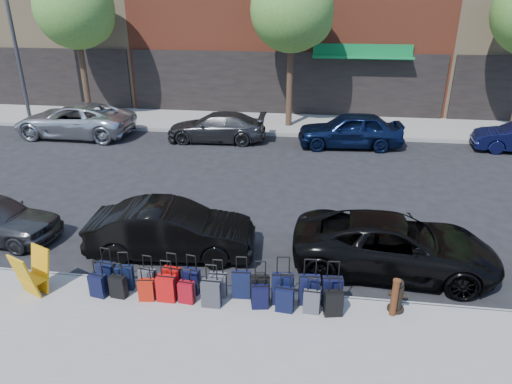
# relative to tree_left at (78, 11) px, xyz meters

# --- Properties ---
(ground) EXTENTS (120.00, 120.00, 0.00)m
(ground) POSITION_rel_tree_left_xyz_m (9.86, -9.50, -5.41)
(ground) COLOR black
(ground) RESTS_ON ground
(sidewalk_near) EXTENTS (60.00, 4.00, 0.15)m
(sidewalk_near) POSITION_rel_tree_left_xyz_m (9.86, -16.00, -5.34)
(sidewalk_near) COLOR gray
(sidewalk_near) RESTS_ON ground
(sidewalk_far) EXTENTS (60.00, 4.00, 0.15)m
(sidewalk_far) POSITION_rel_tree_left_xyz_m (9.86, 0.50, -5.34)
(sidewalk_far) COLOR gray
(sidewalk_far) RESTS_ON ground
(curb_near) EXTENTS (60.00, 0.08, 0.15)m
(curb_near) POSITION_rel_tree_left_xyz_m (9.86, -13.98, -5.34)
(curb_near) COLOR gray
(curb_near) RESTS_ON ground
(curb_far) EXTENTS (60.00, 0.08, 0.15)m
(curb_far) POSITION_rel_tree_left_xyz_m (9.86, -1.52, -5.34)
(curb_far) COLOR gray
(curb_far) RESTS_ON ground
(tree_left) EXTENTS (3.80, 3.80, 7.27)m
(tree_left) POSITION_rel_tree_left_xyz_m (0.00, 0.00, 0.00)
(tree_left) COLOR black
(tree_left) RESTS_ON sidewalk_far
(tree_center) EXTENTS (3.80, 3.80, 7.27)m
(tree_center) POSITION_rel_tree_left_xyz_m (10.50, 0.00, 0.00)
(tree_center) COLOR black
(tree_center) RESTS_ON sidewalk_far
(streetlight) EXTENTS (2.59, 0.18, 8.00)m
(streetlight) POSITION_rel_tree_left_xyz_m (-2.94, -0.70, -0.75)
(streetlight) COLOR #333338
(streetlight) RESTS_ON sidewalk_far
(suitcase_front_0) EXTENTS (0.41, 0.26, 0.94)m
(suitcase_front_0) POSITION_rel_tree_left_xyz_m (7.39, -14.30, -4.97)
(suitcase_front_0) COLOR black
(suitcase_front_0) RESTS_ON sidewalk_near
(suitcase_front_1) EXTENTS (0.40, 0.26, 0.89)m
(suitcase_front_1) POSITION_rel_tree_left_xyz_m (7.82, -14.33, -4.98)
(suitcase_front_1) COLOR black
(suitcase_front_1) RESTS_ON sidewalk_near
(suitcase_front_2) EXTENTS (0.38, 0.24, 0.87)m
(suitcase_front_2) POSITION_rel_tree_left_xyz_m (8.35, -14.35, -4.99)
(suitcase_front_2) COLOR #3A3A3F
(suitcase_front_2) RESTS_ON sidewalk_near
(suitcase_front_3) EXTENTS (0.41, 0.26, 0.93)m
(suitcase_front_3) POSITION_rel_tree_left_xyz_m (8.88, -14.29, -4.97)
(suitcase_front_3) COLOR maroon
(suitcase_front_3) RESTS_ON sidewalk_near
(suitcase_front_4) EXTENTS (0.40, 0.27, 0.90)m
(suitcase_front_4) POSITION_rel_tree_left_xyz_m (9.29, -14.25, -4.98)
(suitcase_front_4) COLOR black
(suitcase_front_4) RESTS_ON sidewalk_near
(suitcase_front_5) EXTENTS (0.37, 0.21, 0.87)m
(suitcase_front_5) POSITION_rel_tree_left_xyz_m (9.90, -14.31, -4.99)
(suitcase_front_5) COLOR #414146
(suitcase_front_5) RESTS_ON sidewalk_near
(suitcase_front_6) EXTENTS (0.41, 0.24, 0.95)m
(suitcase_front_6) POSITION_rel_tree_left_xyz_m (10.40, -14.26, -4.96)
(suitcase_front_6) COLOR black
(suitcase_front_6) RESTS_ON sidewalk_near
(suitcase_front_7) EXTENTS (0.41, 0.26, 0.94)m
(suitcase_front_7) POSITION_rel_tree_left_xyz_m (10.81, -14.35, -4.97)
(suitcase_front_7) COLOR black
(suitcase_front_7) RESTS_ON sidewalk_near
(suitcase_front_8) EXTENTS (0.47, 0.28, 1.08)m
(suitcase_front_8) POSITION_rel_tree_left_xyz_m (11.29, -14.35, -4.92)
(suitcase_front_8) COLOR black
(suitcase_front_8) RESTS_ON sidewalk_near
(suitcase_front_9) EXTENTS (0.45, 0.28, 1.03)m
(suitcase_front_9) POSITION_rel_tree_left_xyz_m (11.84, -14.29, -4.94)
(suitcase_front_9) COLOR black
(suitcase_front_9) RESTS_ON sidewalk_near
(suitcase_front_10) EXTENTS (0.44, 0.27, 1.00)m
(suitcase_front_10) POSITION_rel_tree_left_xyz_m (12.31, -14.26, -4.95)
(suitcase_front_10) COLOR black
(suitcase_front_10) RESTS_ON sidewalk_near
(suitcase_back_0) EXTENTS (0.38, 0.27, 0.84)m
(suitcase_back_0) POSITION_rel_tree_left_xyz_m (7.36, -14.66, -5.00)
(suitcase_back_0) COLOR black
(suitcase_back_0) RESTS_ON sidewalk_near
(suitcase_back_1) EXTENTS (0.36, 0.23, 0.81)m
(suitcase_back_1) POSITION_rel_tree_left_xyz_m (7.79, -14.63, -5.01)
(suitcase_back_1) COLOR black
(suitcase_back_1) RESTS_ON sidewalk_near
(suitcase_back_2) EXTENTS (0.35, 0.23, 0.78)m
(suitcase_back_2) POSITION_rel_tree_left_xyz_m (8.43, -14.65, -5.02)
(suitcase_back_2) COLOR #A5190A
(suitcase_back_2) RESTS_ON sidewalk_near
(suitcase_back_3) EXTENTS (0.40, 0.24, 0.94)m
(suitcase_back_3) POSITION_rel_tree_left_xyz_m (8.86, -14.60, -4.97)
(suitcase_back_3) COLOR #B30B0B
(suitcase_back_3) RESTS_ON sidewalk_near
(suitcase_back_4) EXTENTS (0.34, 0.22, 0.78)m
(suitcase_back_4) POSITION_rel_tree_left_xyz_m (9.29, -14.61, -5.02)
(suitcase_back_4) COLOR maroon
(suitcase_back_4) RESTS_ON sidewalk_near
(suitcase_back_5) EXTENTS (0.40, 0.23, 0.95)m
(suitcase_back_5) POSITION_rel_tree_left_xyz_m (9.84, -14.65, -4.97)
(suitcase_back_5) COLOR #333438
(suitcase_back_5) RESTS_ON sidewalk_near
(suitcase_back_7) EXTENTS (0.37, 0.25, 0.82)m
(suitcase_back_7) POSITION_rel_tree_left_xyz_m (10.84, -14.57, -5.01)
(suitcase_back_7) COLOR black
(suitcase_back_7) RESTS_ON sidewalk_near
(suitcase_back_8) EXTENTS (0.38, 0.24, 0.86)m
(suitcase_back_8) POSITION_rel_tree_left_xyz_m (11.35, -14.61, -4.99)
(suitcase_back_8) COLOR black
(suitcase_back_8) RESTS_ON sidewalk_near
(suitcase_back_9) EXTENTS (0.34, 0.21, 0.79)m
(suitcase_back_9) POSITION_rel_tree_left_xyz_m (11.90, -14.58, -5.02)
(suitcase_back_9) COLOR #403F45
(suitcase_back_9) RESTS_ON sidewalk_near
(suitcase_back_10) EXTENTS (0.40, 0.28, 0.87)m
(suitcase_back_10) POSITION_rel_tree_left_xyz_m (12.34, -14.60, -4.99)
(suitcase_back_10) COLOR black
(suitcase_back_10) RESTS_ON sidewalk_near
(fire_hydrant) EXTENTS (0.39, 0.34, 0.75)m
(fire_hydrant) POSITION_rel_tree_left_xyz_m (13.62, -14.28, -4.92)
(fire_hydrant) COLOR black
(fire_hydrant) RESTS_ON sidewalk_near
(bollard) EXTENTS (0.15, 0.15, 0.83)m
(bollard) POSITION_rel_tree_left_xyz_m (13.54, -14.44, -4.83)
(bollard) COLOR #38190C
(bollard) RESTS_ON sidewalk_near
(display_rack) EXTENTS (0.77, 0.80, 1.01)m
(display_rack) POSITION_rel_tree_left_xyz_m (5.95, -14.75, -4.76)
(display_rack) COLOR #CF900B
(display_rack) RESTS_ON sidewalk_near
(car_near_1) EXTENTS (4.26, 1.81, 1.37)m
(car_near_1) POSITION_rel_tree_left_xyz_m (8.32, -12.53, -4.73)
(car_near_1) COLOR black
(car_near_1) RESTS_ON ground
(car_near_2) EXTENTS (4.90, 2.46, 1.33)m
(car_near_2) POSITION_rel_tree_left_xyz_m (13.79, -12.47, -4.75)
(car_near_2) COLOR black
(car_near_2) RESTS_ON ground
(car_far_0) EXTENTS (5.53, 2.64, 1.52)m
(car_far_0) POSITION_rel_tree_left_xyz_m (0.55, -2.82, -4.65)
(car_far_0) COLOR silver
(car_far_0) RESTS_ON ground
(car_far_1) EXTENTS (4.52, 1.99, 1.29)m
(car_far_1) POSITION_rel_tree_left_xyz_m (7.28, -2.65, -4.77)
(car_far_1) COLOR #303032
(car_far_1) RESTS_ON ground
(car_far_2) EXTENTS (4.60, 2.13, 1.52)m
(car_far_2) POSITION_rel_tree_left_xyz_m (13.21, -2.71, -4.65)
(car_far_2) COLOR #0B1634
(car_far_2) RESTS_ON ground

